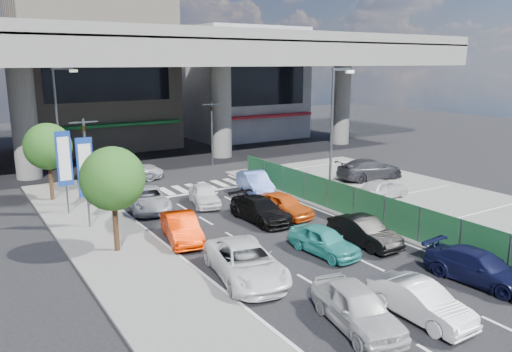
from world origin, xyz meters
TOP-DOWN VIEW (x-y plane):
  - ground at (0.00, 0.00)m, footprint 120.00×120.00m
  - parking_lot at (11.00, 2.00)m, footprint 12.00×28.00m
  - sidewalk_left at (-7.00, 4.00)m, footprint 4.00×30.00m
  - fence_run at (5.30, 1.00)m, footprint 0.16×22.00m
  - expressway at (0.00, 22.00)m, footprint 64.00×14.00m
  - building_center at (0.00, 32.97)m, footprint 14.00×10.90m
  - building_east at (16.00, 31.97)m, footprint 12.00×10.90m
  - traffic_light_left at (-6.20, 12.00)m, footprint 1.60×1.24m
  - traffic_light_right at (5.50, 19.00)m, footprint 1.60×1.24m
  - street_lamp_right at (7.17, 6.00)m, footprint 1.65×0.22m
  - street_lamp_left at (-6.33, 18.00)m, footprint 1.65×0.22m
  - signboard_near at (-7.20, 7.99)m, footprint 0.80×0.14m
  - signboard_far at (-7.60, 10.99)m, footprint 0.80×0.14m
  - tree_near at (-7.00, 4.00)m, footprint 2.80×2.80m
  - tree_far at (-7.80, 14.50)m, footprint 2.80×2.80m
  - van_white_back_left at (-2.42, -6.42)m, footprint 2.44×4.30m
  - hatch_white_back_mid at (-0.26, -7.14)m, footprint 1.32×3.76m
  - minivan_navy_back at (3.90, -6.47)m, footprint 2.15×4.41m
  - sedan_white_mid_left at (-3.54, -1.41)m, footprint 3.21×5.32m
  - taxi_teal_mid at (0.72, -1.01)m, footprint 1.71×3.73m
  - hatch_black_mid_right at (3.07, -1.10)m, footprint 1.38×3.88m
  - taxi_orange_left at (-3.95, 3.85)m, footprint 2.17×4.16m
  - sedan_black_mid at (0.88, 4.44)m, footprint 1.87×4.38m
  - taxi_orange_right at (2.41, 4.52)m, footprint 2.10×4.00m
  - wagon_silver_front_left at (-3.50, 9.67)m, footprint 2.83×4.85m
  - sedan_white_front_mid at (-0.29, 8.83)m, footprint 2.35×3.90m
  - kei_truck_front_right at (3.75, 9.58)m, footprint 2.47×4.42m
  - crossing_wagon_silver at (-1.93, 17.53)m, footprint 5.20×3.53m
  - parked_sedan_white at (9.56, 4.02)m, footprint 3.85×1.87m
  - parked_sedan_dgrey at (12.70, 8.29)m, footprint 5.23×2.59m
  - traffic_cone at (6.91, 3.18)m, footprint 0.40×0.40m

SIDE VIEW (x-z plane):
  - ground at x=0.00m, z-range 0.00..0.00m
  - parking_lot at x=11.00m, z-range 0.00..0.06m
  - sidewalk_left at x=-7.00m, z-range 0.00..0.12m
  - traffic_cone at x=6.91m, z-range 0.06..0.84m
  - hatch_white_back_mid at x=-0.26m, z-range 0.00..1.24m
  - minivan_navy_back at x=3.90m, z-range 0.00..1.24m
  - taxi_teal_mid at x=0.72m, z-range 0.00..1.24m
  - sedan_white_front_mid at x=-0.29m, z-range 0.00..1.24m
  - sedan_black_mid at x=0.88m, z-range 0.00..1.26m
  - wagon_silver_front_left at x=-3.50m, z-range 0.00..1.27m
  - hatch_black_mid_right at x=3.07m, z-range 0.00..1.27m
  - taxi_orange_right at x=2.41m, z-range 0.00..1.30m
  - taxi_orange_left at x=-3.95m, z-range 0.00..1.31m
  - crossing_wagon_silver at x=-1.93m, z-range 0.00..1.32m
  - van_white_back_left at x=-2.42m, z-range 0.00..1.38m
  - sedan_white_mid_left at x=-3.54m, z-range 0.00..1.38m
  - kei_truck_front_right at x=3.75m, z-range 0.00..1.38m
  - parked_sedan_white at x=9.56m, z-range 0.06..1.33m
  - parked_sedan_dgrey at x=12.70m, z-range 0.06..1.52m
  - fence_run at x=5.30m, z-range 0.00..1.80m
  - signboard_near at x=-7.20m, z-range 0.71..5.41m
  - signboard_far at x=-7.60m, z-range 0.71..5.41m
  - tree_near at x=-7.00m, z-range 0.99..5.79m
  - tree_far at x=-7.80m, z-range 0.99..5.79m
  - traffic_light_left at x=-6.20m, z-range 1.34..6.54m
  - traffic_light_right at x=5.50m, z-range 1.34..6.54m
  - street_lamp_right at x=7.17m, z-range 0.77..8.77m
  - street_lamp_left at x=-6.33m, z-range 0.77..8.77m
  - building_east at x=16.00m, z-range -0.01..11.99m
  - building_center at x=0.00m, z-range -0.01..14.99m
  - expressway at x=0.00m, z-range 3.39..14.14m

